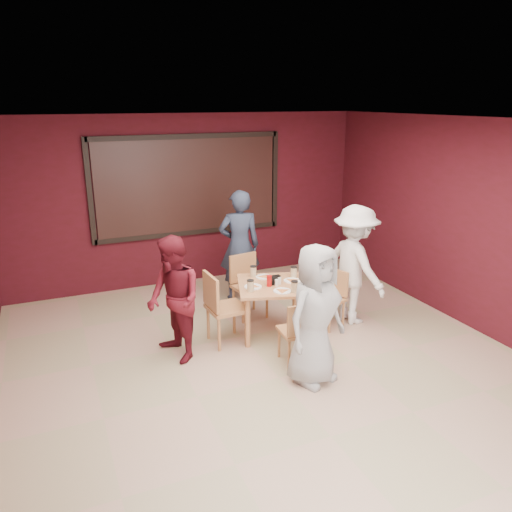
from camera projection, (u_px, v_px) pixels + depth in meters
name	position (u px, v px, depth m)	size (l,w,h in m)	color
floor	(279.00, 378.00, 5.64)	(7.00, 7.00, 0.00)	tan
window_blinds	(189.00, 186.00, 8.17)	(3.00, 0.02, 1.50)	black
dining_table	(273.00, 290.00, 6.53)	(1.13, 1.13, 0.86)	tan
chair_front	(299.00, 329.00, 5.81)	(0.41, 0.41, 0.80)	#BC7649
chair_back	(247.00, 282.00, 7.15)	(0.50, 0.50, 0.89)	#BC7649
chair_left	(221.00, 304.00, 6.29)	(0.49, 0.49, 0.95)	#BC7649
chair_right	(331.00, 295.00, 6.84)	(0.49, 0.49, 0.79)	#BC7649
diner_front	(315.00, 315.00, 5.37)	(0.77, 0.50, 1.58)	#A3A3A3
diner_back	(239.00, 246.00, 7.62)	(0.63, 0.41, 1.73)	#2B364D
diner_left	(174.00, 300.00, 5.86)	(0.74, 0.58, 1.52)	maroon
diner_right	(355.00, 265.00, 6.85)	(1.07, 0.62, 1.66)	white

